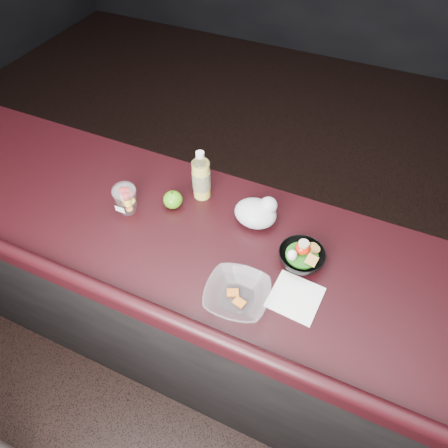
{
  "coord_description": "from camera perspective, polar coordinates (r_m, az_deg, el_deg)",
  "views": [
    {
      "loc": [
        0.42,
        -0.53,
        2.18
      ],
      "look_at": [
        0.04,
        0.32,
        1.1
      ],
      "focal_mm": 32.0,
      "sensor_mm": 36.0,
      "label": 1
    }
  ],
  "objects": [
    {
      "name": "green_apple",
      "position": [
        1.59,
        -7.32,
        3.47
      ],
      "size": [
        0.08,
        0.08,
        0.08
      ],
      "color": "#448B10",
      "rests_on": "counter"
    },
    {
      "name": "paper_napkin",
      "position": [
        1.36,
        10.15,
        -10.23
      ],
      "size": [
        0.17,
        0.17,
        0.0
      ],
      "primitive_type": "cube",
      "rotation": [
        0.0,
        0.0,
        -0.07
      ],
      "color": "white",
      "rests_on": "counter"
    },
    {
      "name": "takeout_bowl",
      "position": [
        1.32,
        1.88,
        -10.1
      ],
      "size": [
        0.23,
        0.23,
        0.05
      ],
      "rotation": [
        0.0,
        0.0,
        0.11
      ],
      "color": "silver",
      "rests_on": "counter"
    },
    {
      "name": "ground",
      "position": [
        2.28,
        -4.6,
        -24.16
      ],
      "size": [
        8.0,
        8.0,
        0.0
      ],
      "primitive_type": "plane",
      "color": "black",
      "rests_on": "ground"
    },
    {
      "name": "room_shell",
      "position": [
        0.76,
        -13.55,
        20.56
      ],
      "size": [
        8.0,
        8.0,
        8.0
      ],
      "color": "black",
      "rests_on": "ground"
    },
    {
      "name": "snack_bowl",
      "position": [
        1.43,
        10.98,
        -4.53
      ],
      "size": [
        0.22,
        0.22,
        0.09
      ],
      "rotation": [
        0.0,
        0.0,
        -0.42
      ],
      "color": "black",
      "rests_on": "counter"
    },
    {
      "name": "counter",
      "position": [
        1.91,
        -1.36,
        -11.83
      ],
      "size": [
        4.06,
        0.71,
        1.02
      ],
      "color": "black",
      "rests_on": "ground"
    },
    {
      "name": "lemonade_bottle",
      "position": [
        1.58,
        -3.26,
        6.55
      ],
      "size": [
        0.07,
        0.07,
        0.22
      ],
      "color": "yellow",
      "rests_on": "counter"
    },
    {
      "name": "fruit_cup",
      "position": [
        1.58,
        -13.88,
        3.65
      ],
      "size": [
        0.09,
        0.09,
        0.13
      ],
      "color": "white",
      "rests_on": "counter"
    },
    {
      "name": "plastic_bag",
      "position": [
        1.51,
        4.75,
        1.68
      ],
      "size": [
        0.16,
        0.13,
        0.12
      ],
      "color": "silver",
      "rests_on": "counter"
    }
  ]
}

